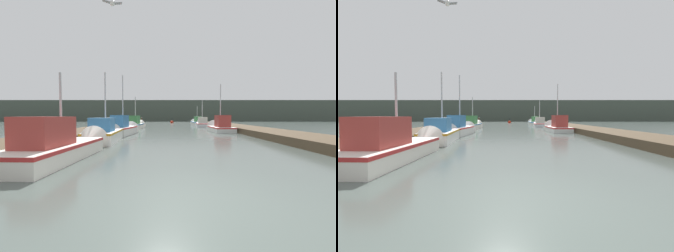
% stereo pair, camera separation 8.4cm
% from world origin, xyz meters
% --- Properties ---
extents(ground_plane, '(200.00, 200.00, 0.00)m').
position_xyz_m(ground_plane, '(0.00, 0.00, 0.00)').
color(ground_plane, '#47514C').
extents(dock_left, '(2.99, 40.00, 0.44)m').
position_xyz_m(dock_left, '(-6.74, 16.00, 0.22)').
color(dock_left, '#4C3D2B').
rests_on(dock_left, ground_plane).
extents(dock_right, '(2.99, 40.00, 0.44)m').
position_xyz_m(dock_right, '(6.74, 16.00, 0.22)').
color(dock_right, '#4C3D2B').
rests_on(dock_right, ground_plane).
extents(distant_shore_ridge, '(120.00, 16.00, 5.56)m').
position_xyz_m(distant_shore_ridge, '(0.00, 63.27, 2.78)').
color(distant_shore_ridge, '#424C42').
rests_on(distant_shore_ridge, ground_plane).
extents(fishing_boat_0, '(1.71, 5.70, 3.35)m').
position_xyz_m(fishing_boat_0, '(-4.17, 4.18, 0.44)').
color(fishing_boat_0, silver).
rests_on(fishing_boat_0, ground_plane).
extents(fishing_boat_1, '(1.85, 5.56, 4.35)m').
position_xyz_m(fishing_boat_1, '(-4.20, 9.63, 0.44)').
color(fishing_boat_1, silver).
rests_on(fishing_boat_1, ground_plane).
extents(fishing_boat_2, '(1.86, 4.70, 4.90)m').
position_xyz_m(fishing_boat_2, '(-4.02, 13.69, 0.48)').
color(fishing_boat_2, silver).
rests_on(fishing_boat_2, ground_plane).
extents(fishing_boat_3, '(1.78, 4.70, 4.90)m').
position_xyz_m(fishing_boat_3, '(4.21, 17.15, 0.44)').
color(fishing_boat_3, silver).
rests_on(fishing_boat_3, ground_plane).
extents(fishing_boat_4, '(1.71, 5.52, 3.95)m').
position_xyz_m(fishing_boat_4, '(-4.24, 21.86, 0.47)').
color(fishing_boat_4, silver).
rests_on(fishing_boat_4, ground_plane).
extents(fishing_boat_5, '(2.09, 6.41, 3.97)m').
position_xyz_m(fishing_boat_5, '(4.10, 27.19, 0.39)').
color(fishing_boat_5, silver).
rests_on(fishing_boat_5, ground_plane).
extents(fishing_boat_6, '(1.73, 5.27, 3.40)m').
position_xyz_m(fishing_boat_6, '(4.07, 32.40, 0.40)').
color(fishing_boat_6, silver).
rests_on(fishing_boat_6, ground_plane).
extents(mooring_piling_0, '(0.24, 0.24, 0.99)m').
position_xyz_m(mooring_piling_0, '(-5.44, 27.18, 0.50)').
color(mooring_piling_0, '#473523').
rests_on(mooring_piling_0, ground_plane).
extents(mooring_piling_1, '(0.36, 0.36, 1.31)m').
position_xyz_m(mooring_piling_1, '(-5.49, 15.02, 0.66)').
color(mooring_piling_1, '#473523').
rests_on(mooring_piling_1, ground_plane).
extents(mooring_piling_2, '(0.29, 0.29, 1.35)m').
position_xyz_m(mooring_piling_2, '(5.31, 21.06, 0.68)').
color(mooring_piling_2, '#473523').
rests_on(mooring_piling_2, ground_plane).
extents(mooring_piling_3, '(0.29, 0.29, 1.16)m').
position_xyz_m(mooring_piling_3, '(-5.22, 35.51, 0.59)').
color(mooring_piling_3, '#473523').
rests_on(mooring_piling_3, ground_plane).
extents(channel_buoy, '(0.63, 0.63, 1.13)m').
position_xyz_m(channel_buoy, '(0.19, 40.72, 0.18)').
color(channel_buoy, red).
rests_on(channel_buoy, ground_plane).
extents(seagull_lead, '(0.56, 0.31, 0.12)m').
position_xyz_m(seagull_lead, '(-2.16, 2.93, 4.67)').
color(seagull_lead, white).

